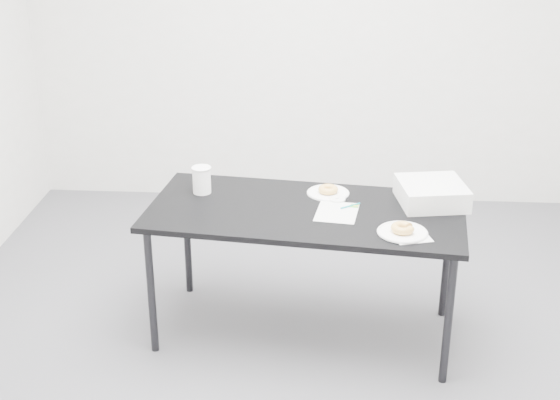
# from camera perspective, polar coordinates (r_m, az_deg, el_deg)

# --- Properties ---
(floor) EXTENTS (4.00, 4.00, 0.00)m
(floor) POSITION_cam_1_polar(r_m,az_deg,el_deg) (4.21, 0.86, -10.44)
(floor) COLOR #505055
(floor) RESTS_ON ground
(wall_back) EXTENTS (4.00, 0.02, 2.70)m
(wall_back) POSITION_cam_1_polar(r_m,az_deg,el_deg) (5.59, 2.07, 13.11)
(wall_back) COLOR white
(wall_back) RESTS_ON floor
(table) EXTENTS (1.68, 0.93, 0.73)m
(table) POSITION_cam_1_polar(r_m,az_deg,el_deg) (3.98, 1.88, -1.41)
(table) COLOR black
(table) RESTS_ON floor
(scorecard) EXTENTS (0.24, 0.28, 0.00)m
(scorecard) POSITION_cam_1_polar(r_m,az_deg,el_deg) (3.94, 4.18, -0.89)
(scorecard) COLOR silver
(scorecard) RESTS_ON table
(logo_patch) EXTENTS (0.05, 0.05, 0.00)m
(logo_patch) POSITION_cam_1_polar(r_m,az_deg,el_deg) (4.01, 5.47, -0.43)
(logo_patch) COLOR green
(logo_patch) RESTS_ON scorecard
(pen) EXTENTS (0.10, 0.08, 0.01)m
(pen) POSITION_cam_1_polar(r_m,az_deg,el_deg) (4.00, 5.17, -0.43)
(pen) COLOR #0C7D8C
(pen) RESTS_ON scorecard
(napkin) EXTENTS (0.21, 0.21, 0.00)m
(napkin) POSITION_cam_1_polar(r_m,az_deg,el_deg) (3.73, 9.54, -2.59)
(napkin) COLOR silver
(napkin) RESTS_ON table
(plate_near) EXTENTS (0.24, 0.24, 0.01)m
(plate_near) POSITION_cam_1_polar(r_m,az_deg,el_deg) (3.75, 8.94, -2.35)
(plate_near) COLOR white
(plate_near) RESTS_ON napkin
(donut_near) EXTENTS (0.13, 0.13, 0.04)m
(donut_near) POSITION_cam_1_polar(r_m,az_deg,el_deg) (3.74, 8.96, -2.05)
(donut_near) COLOR #C2883D
(donut_near) RESTS_ON plate_near
(plate_far) EXTENTS (0.23, 0.23, 0.01)m
(plate_far) POSITION_cam_1_polar(r_m,az_deg,el_deg) (4.16, 3.54, 0.52)
(plate_far) COLOR white
(plate_far) RESTS_ON table
(donut_far) EXTENTS (0.11, 0.11, 0.04)m
(donut_far) POSITION_cam_1_polar(r_m,az_deg,el_deg) (4.15, 3.54, 0.78)
(donut_far) COLOR #C2883D
(donut_far) RESTS_ON plate_far
(coffee_cup) EXTENTS (0.10, 0.10, 0.15)m
(coffee_cup) POSITION_cam_1_polar(r_m,az_deg,el_deg) (4.16, -5.75, 1.48)
(coffee_cup) COLOR white
(coffee_cup) RESTS_ON table
(cup_lid) EXTENTS (0.09, 0.09, 0.01)m
(cup_lid) POSITION_cam_1_polar(r_m,az_deg,el_deg) (4.07, 4.21, 0.05)
(cup_lid) COLOR white
(cup_lid) RESTS_ON table
(bakery_box) EXTENTS (0.38, 0.38, 0.11)m
(bakery_box) POSITION_cam_1_polar(r_m,az_deg,el_deg) (4.09, 11.02, 0.50)
(bakery_box) COLOR silver
(bakery_box) RESTS_ON table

